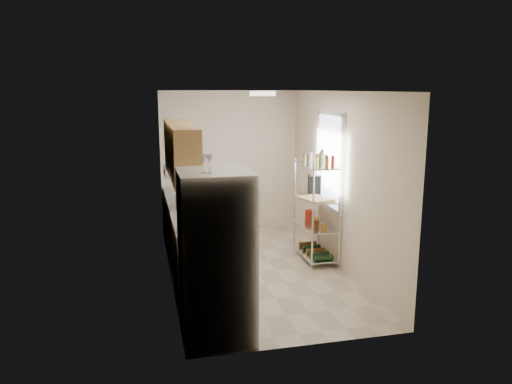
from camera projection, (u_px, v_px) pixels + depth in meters
The scene contains 16 objects.
room at pixel (257, 185), 7.05m from camera, with size 2.52×4.42×2.62m.
counter_run at pixel (191, 238), 7.43m from camera, with size 0.63×3.51×0.90m.
upper_cabinets at pixel (181, 150), 6.81m from camera, with size 0.33×2.20×0.72m, color tan.
range_hood at pixel (181, 171), 7.67m from camera, with size 0.50×0.60×0.12m, color #B7BABC.
window at pixel (330, 161), 7.61m from camera, with size 0.06×1.00×1.46m, color white.
bakers_rack at pixel (317, 191), 7.60m from camera, with size 0.45×0.90×1.73m.
ceiling_dome at pixel (263, 93), 6.50m from camera, with size 0.34×0.34×0.06m, color white.
refrigerator at pixel (216, 256), 5.23m from camera, with size 0.75×0.75×1.82m, color silver.
wine_glass_a at pixel (210, 164), 4.88m from camera, with size 0.07×0.07×0.18m, color silver, non-canonical shape.
wine_glass_b at pixel (204, 164), 4.87m from camera, with size 0.07×0.07×0.19m, color silver, non-canonical shape.
rice_cooker at pixel (184, 200), 7.36m from camera, with size 0.28×0.28×0.23m, color white.
frying_pan_large at pixel (186, 201), 7.71m from camera, with size 0.28×0.28×0.05m, color black.
frying_pan_small at pixel (184, 199), 7.89m from camera, with size 0.21×0.21×0.04m, color black.
cutting_board at pixel (316, 199), 7.40m from camera, with size 0.37×0.47×0.03m, color tan.
espresso_machine at pixel (314, 183), 7.87m from camera, with size 0.18×0.26×0.31m, color black.
storage_bag at pixel (310, 215), 8.01m from camera, with size 0.10×0.13×0.15m, color #9F2213.
Camera 1 is at (-1.60, -6.74, 2.64)m, focal length 35.00 mm.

